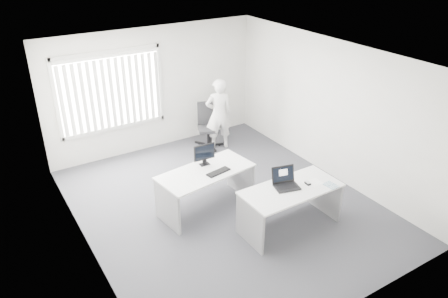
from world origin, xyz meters
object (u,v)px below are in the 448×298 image
laptop (287,180)px  monitor (204,155)px  person (219,114)px  desk_far (206,181)px  desk_near (290,199)px  office_chair (208,133)px

laptop → monitor: size_ratio=0.99×
person → laptop: 3.33m
desk_far → laptop: (0.87, -1.20, 0.37)m
desk_far → monitor: monitor is taller
desk_near → office_chair: size_ratio=1.62×
office_chair → monitor: size_ratio=2.60×
desk_far → desk_near: bearing=-61.4°
person → monitor: person is taller
desk_near → office_chair: 3.53m
person → laptop: size_ratio=4.16×
desk_near → monitor: monitor is taller
person → laptop: (-0.65, -3.26, 0.10)m
office_chair → desk_far: bearing=-98.6°
office_chair → person: bearing=-23.5°
desk_far → laptop: laptop is taller
desk_near → monitor: bearing=119.1°
laptop → monitor: monitor is taller
person → desk_far: bearing=69.4°
person → laptop: person is taller
office_chair → person: 0.57m
monitor → office_chair: bearing=61.9°
person → monitor: size_ratio=4.12×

